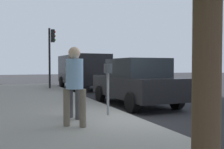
{
  "coord_description": "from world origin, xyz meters",
  "views": [
    {
      "loc": [
        -6.33,
        3.2,
        1.5
      ],
      "look_at": [
        0.3,
        0.51,
        1.26
      ],
      "focal_mm": 41.94,
      "sensor_mm": 36.0,
      "label": 1
    }
  ],
  "objects_px": {
    "parked_van_far": "(82,70)",
    "pedestrian_bystander": "(75,80)",
    "pedestrian_at_meter": "(74,81)",
    "traffic_signal": "(51,48)",
    "parked_sedan_near": "(135,82)",
    "parking_meter": "(108,78)"
  },
  "relations": [
    {
      "from": "parked_van_far",
      "to": "traffic_signal",
      "type": "xyz_separation_m",
      "value": [
        -0.36,
        2.03,
        1.32
      ]
    },
    {
      "from": "parking_meter",
      "to": "parked_van_far",
      "type": "height_order",
      "value": "parked_van_far"
    },
    {
      "from": "pedestrian_at_meter",
      "to": "pedestrian_bystander",
      "type": "xyz_separation_m",
      "value": [
        -0.89,
        0.21,
        0.08
      ]
    },
    {
      "from": "pedestrian_bystander",
      "to": "parked_van_far",
      "type": "xyz_separation_m",
      "value": [
        10.66,
        -3.15,
        0.06
      ]
    },
    {
      "from": "parking_meter",
      "to": "pedestrian_bystander",
      "type": "distance_m",
      "value": 1.52
    },
    {
      "from": "parked_van_far",
      "to": "pedestrian_at_meter",
      "type": "bearing_deg",
      "value": 163.23
    },
    {
      "from": "pedestrian_bystander",
      "to": "parked_van_far",
      "type": "distance_m",
      "value": 11.11
    },
    {
      "from": "pedestrian_bystander",
      "to": "pedestrian_at_meter",
      "type": "bearing_deg",
      "value": 23.86
    },
    {
      "from": "pedestrian_at_meter",
      "to": "pedestrian_bystander",
      "type": "distance_m",
      "value": 0.92
    },
    {
      "from": "parked_van_far",
      "to": "traffic_signal",
      "type": "height_order",
      "value": "traffic_signal"
    },
    {
      "from": "parking_meter",
      "to": "pedestrian_bystander",
      "type": "height_order",
      "value": "pedestrian_bystander"
    },
    {
      "from": "parked_sedan_near",
      "to": "parked_van_far",
      "type": "height_order",
      "value": "parked_van_far"
    },
    {
      "from": "parking_meter",
      "to": "parked_sedan_near",
      "type": "xyz_separation_m",
      "value": [
        2.22,
        -1.98,
        -0.27
      ]
    },
    {
      "from": "parked_sedan_near",
      "to": "traffic_signal",
      "type": "xyz_separation_m",
      "value": [
        7.1,
        2.03,
        1.68
      ]
    },
    {
      "from": "parked_sedan_near",
      "to": "traffic_signal",
      "type": "height_order",
      "value": "traffic_signal"
    },
    {
      "from": "parking_meter",
      "to": "pedestrian_bystander",
      "type": "relative_size",
      "value": 0.8
    },
    {
      "from": "pedestrian_at_meter",
      "to": "parked_van_far",
      "type": "bearing_deg",
      "value": 53.52
    },
    {
      "from": "parked_van_far",
      "to": "traffic_signal",
      "type": "relative_size",
      "value": 1.46
    },
    {
      "from": "parked_van_far",
      "to": "pedestrian_bystander",
      "type": "bearing_deg",
      "value": 163.53
    },
    {
      "from": "pedestrian_at_meter",
      "to": "parked_sedan_near",
      "type": "distance_m",
      "value": 3.74
    },
    {
      "from": "parking_meter",
      "to": "parked_sedan_near",
      "type": "height_order",
      "value": "parked_sedan_near"
    },
    {
      "from": "pedestrian_at_meter",
      "to": "traffic_signal",
      "type": "distance_m",
      "value": 9.56
    }
  ]
}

